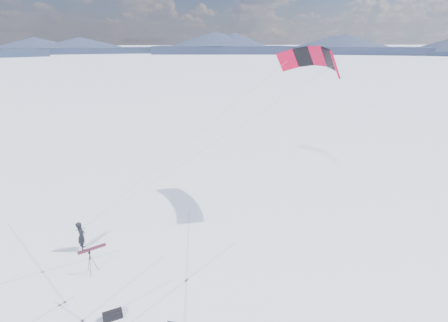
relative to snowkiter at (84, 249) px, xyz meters
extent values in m
plane|color=white|center=(1.37, -4.36, 0.00)|extent=(1800.00, 1800.00, 0.00)
cube|color=#182336|center=(161.37, 272.77, 2.04)|extent=(152.40, 113.97, 4.08)
cone|color=#182336|center=(161.37, 272.77, 4.08)|extent=(87.43, 87.43, 8.00)
cube|color=#182336|center=(56.93, 310.78, 2.04)|extent=(155.54, 70.36, 4.08)
cone|color=#182336|center=(56.93, 310.78, 4.08)|extent=(74.14, 74.14, 8.00)
cube|color=#182336|center=(-54.20, 310.78, 2.04)|extent=(155.54, 70.36, 4.08)
cone|color=#182336|center=(-54.20, 310.78, 4.08)|extent=(74.14, 74.14, 8.00)
cube|color=#ABBBDF|center=(-0.23, -3.76, 0.00)|extent=(6.45, 7.79, 0.01)
cube|color=#ABBBDF|center=(1.47, -1.46, 0.00)|extent=(11.66, 3.07, 0.01)
cube|color=#ABBBDF|center=(4.87, -4.86, 0.00)|extent=(6.52, 4.83, 0.01)
cube|color=#ABBBDF|center=(6.57, -2.56, 0.00)|extent=(8.85, 4.87, 0.01)
imported|color=black|center=(0.00, 0.00, 0.00)|extent=(0.59, 0.75, 1.83)
cube|color=maroon|center=(0.50, -0.11, 0.02)|extent=(1.59, 0.97, 0.04)
cylinder|color=black|center=(1.14, -2.27, 0.58)|extent=(0.34, 0.18, 1.17)
cylinder|color=black|center=(0.86, -2.25, 0.58)|extent=(0.31, 0.23, 1.17)
cylinder|color=black|center=(0.98, -2.51, 0.58)|extent=(0.06, 0.36, 1.17)
cylinder|color=black|center=(0.99, -2.34, 1.01)|extent=(0.03, 0.03, 0.32)
cube|color=black|center=(0.99, -2.34, 1.22)|extent=(0.09, 0.09, 0.05)
cube|color=black|center=(0.99, -2.34, 1.31)|extent=(0.14, 0.13, 0.09)
cylinder|color=black|center=(0.99, -2.26, 1.31)|extent=(0.06, 0.09, 0.06)
cube|color=black|center=(2.54, -5.67, 0.16)|extent=(0.93, 0.62, 0.32)
cylinder|color=black|center=(2.54, -5.67, 0.34)|extent=(0.80, 0.30, 0.08)
cube|color=#BC0529|center=(15.88, 2.00, 10.34)|extent=(1.15, 1.48, 1.71)
cube|color=black|center=(16.05, 3.25, 10.63)|extent=(0.80, 1.54, 1.52)
cube|color=#BC0529|center=(15.86, 4.55, 10.73)|extent=(1.16, 1.52, 1.32)
cube|color=black|center=(15.33, 5.75, 10.63)|extent=(1.47, 1.39, 1.52)
cube|color=#BC0529|center=(14.52, 6.72, 10.34)|extent=(1.72, 1.14, 1.71)
cylinder|color=gray|center=(7.94, 1.00, 5.85)|extent=(15.89, 2.02, 9.01)
cylinder|color=gray|center=(7.26, 3.36, 5.85)|extent=(14.54, 6.75, 9.01)
cylinder|color=black|center=(0.00, 0.00, 1.35)|extent=(0.54, 0.18, 0.03)
camera|label=1|loc=(5.66, -17.55, 11.74)|focal=26.00mm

